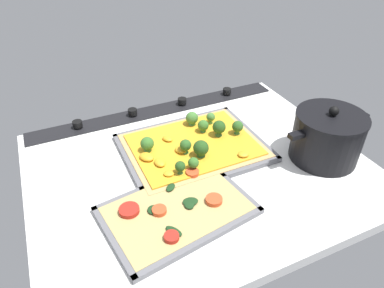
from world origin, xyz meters
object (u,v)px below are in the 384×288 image
at_px(broccoli_pizza, 194,144).
at_px(baking_tray_back, 177,211).
at_px(baking_tray_front, 193,148).
at_px(veggie_pizza_back, 177,209).
at_px(cooking_pot, 327,137).

distance_m(broccoli_pizza, baking_tray_back, 0.23).
height_order(broccoli_pizza, baking_tray_back, broccoli_pizza).
xyz_separation_m(baking_tray_front, broccoli_pizza, (-0.00, 0.00, 0.02)).
bearing_deg(broccoli_pizza, veggie_pizza_back, 56.04).
distance_m(broccoli_pizza, veggie_pizza_back, 0.23).
distance_m(baking_tray_back, veggie_pizza_back, 0.01).
bearing_deg(cooking_pot, baking_tray_back, 3.26).
relative_size(baking_tray_back, veggie_pizza_back, 1.09).
xyz_separation_m(baking_tray_back, cooking_pot, (-0.42, -0.02, 0.06)).
xyz_separation_m(broccoli_pizza, veggie_pizza_back, (0.13, 0.19, -0.01)).
bearing_deg(baking_tray_back, cooking_pot, -176.74).
bearing_deg(veggie_pizza_back, cooking_pot, -176.92).
distance_m(baking_tray_front, cooking_pot, 0.35).
relative_size(broccoli_pizza, cooking_pot, 1.43).
height_order(baking_tray_front, baking_tray_back, same).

